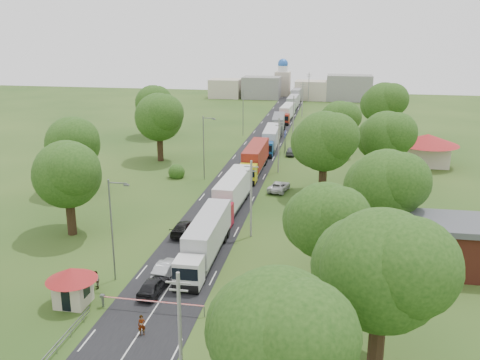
% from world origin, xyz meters
% --- Properties ---
extents(ground, '(260.00, 260.00, 0.00)m').
position_xyz_m(ground, '(0.00, 0.00, 0.00)').
color(ground, '#224316').
rests_on(ground, ground).
extents(road, '(8.00, 200.00, 0.04)m').
position_xyz_m(road, '(0.00, 20.00, 0.00)').
color(road, black).
rests_on(road, ground).
extents(boom_barrier, '(9.22, 0.35, 1.18)m').
position_xyz_m(boom_barrier, '(-1.36, -25.00, 0.89)').
color(boom_barrier, slate).
rests_on(boom_barrier, ground).
extents(guard_booth, '(4.40, 4.40, 3.45)m').
position_xyz_m(guard_booth, '(-7.20, -25.00, 2.16)').
color(guard_booth, beige).
rests_on(guard_booth, ground).
extents(info_sign, '(0.12, 3.10, 4.10)m').
position_xyz_m(info_sign, '(5.20, 35.00, 3.00)').
color(info_sign, slate).
rests_on(info_sign, ground).
extents(pole_0, '(1.60, 0.24, 9.00)m').
position_xyz_m(pole_0, '(5.50, -35.00, 4.68)').
color(pole_0, gray).
rests_on(pole_0, ground).
extents(pole_1, '(1.60, 0.24, 9.00)m').
position_xyz_m(pole_1, '(5.50, -7.00, 4.68)').
color(pole_1, gray).
rests_on(pole_1, ground).
extents(pole_2, '(1.60, 0.24, 9.00)m').
position_xyz_m(pole_2, '(5.50, 21.00, 4.68)').
color(pole_2, gray).
rests_on(pole_2, ground).
extents(pole_3, '(1.60, 0.24, 9.00)m').
position_xyz_m(pole_3, '(5.50, 49.00, 4.68)').
color(pole_3, gray).
rests_on(pole_3, ground).
extents(pole_4, '(1.60, 0.24, 9.00)m').
position_xyz_m(pole_4, '(5.50, 77.00, 4.68)').
color(pole_4, gray).
rests_on(pole_4, ground).
extents(pole_5, '(1.60, 0.24, 9.00)m').
position_xyz_m(pole_5, '(5.50, 105.00, 4.68)').
color(pole_5, gray).
rests_on(pole_5, ground).
extents(lamp_0, '(2.03, 0.22, 10.00)m').
position_xyz_m(lamp_0, '(-5.35, -20.00, 5.55)').
color(lamp_0, slate).
rests_on(lamp_0, ground).
extents(lamp_1, '(2.03, 0.22, 10.00)m').
position_xyz_m(lamp_1, '(-5.35, 15.00, 5.55)').
color(lamp_1, slate).
rests_on(lamp_1, ground).
extents(lamp_2, '(2.03, 0.22, 10.00)m').
position_xyz_m(lamp_2, '(-5.35, 50.00, 5.55)').
color(lamp_2, slate).
rests_on(lamp_2, ground).
extents(tree_0, '(8.80, 8.80, 11.07)m').
position_xyz_m(tree_0, '(11.99, -37.84, 7.22)').
color(tree_0, '#382616').
rests_on(tree_0, ground).
extents(tree_1, '(9.60, 9.60, 12.05)m').
position_xyz_m(tree_1, '(17.99, -29.83, 7.85)').
color(tree_1, '#382616').
rests_on(tree_1, ground).
extents(tree_2, '(8.00, 8.00, 10.10)m').
position_xyz_m(tree_2, '(13.99, -17.86, 6.60)').
color(tree_2, '#382616').
rests_on(tree_2, ground).
extents(tree_3, '(8.80, 8.80, 11.07)m').
position_xyz_m(tree_3, '(19.99, -7.84, 7.22)').
color(tree_3, '#382616').
rests_on(tree_3, ground).
extents(tree_4, '(9.60, 9.60, 12.05)m').
position_xyz_m(tree_4, '(12.99, 10.17, 7.85)').
color(tree_4, '#382616').
rests_on(tree_4, ground).
extents(tree_5, '(8.80, 8.80, 11.07)m').
position_xyz_m(tree_5, '(21.99, 18.16, 7.22)').
color(tree_5, '#382616').
rests_on(tree_5, ground).
extents(tree_6, '(8.00, 8.00, 10.10)m').
position_xyz_m(tree_6, '(14.99, 35.14, 6.60)').
color(tree_6, '#382616').
rests_on(tree_6, ground).
extents(tree_7, '(9.60, 9.60, 12.05)m').
position_xyz_m(tree_7, '(23.99, 50.17, 7.85)').
color(tree_7, '#382616').
rests_on(tree_7, ground).
extents(tree_10, '(8.80, 8.80, 11.07)m').
position_xyz_m(tree_10, '(-15.01, -9.84, 7.22)').
color(tree_10, '#382616').
rests_on(tree_10, ground).
extents(tree_11, '(8.80, 8.80, 11.07)m').
position_xyz_m(tree_11, '(-22.01, 5.16, 7.22)').
color(tree_11, '#382616').
rests_on(tree_11, ground).
extents(tree_12, '(9.60, 9.60, 12.05)m').
position_xyz_m(tree_12, '(-16.01, 25.17, 7.85)').
color(tree_12, '#382616').
rests_on(tree_12, ground).
extents(tree_13, '(8.80, 8.80, 11.07)m').
position_xyz_m(tree_13, '(-24.01, 45.16, 7.22)').
color(tree_13, '#382616').
rests_on(tree_13, ground).
extents(house_brick, '(8.60, 6.60, 5.20)m').
position_xyz_m(house_brick, '(26.00, -12.00, 2.65)').
color(house_brick, maroon).
rests_on(house_brick, ground).
extents(house_cream, '(10.08, 10.08, 5.80)m').
position_xyz_m(house_cream, '(30.00, 30.00, 3.64)').
color(house_cream, beige).
rests_on(house_cream, ground).
extents(distant_town, '(52.00, 8.00, 8.00)m').
position_xyz_m(distant_town, '(0.68, 110.00, 3.49)').
color(distant_town, gray).
rests_on(distant_town, ground).
extents(church, '(5.00, 5.00, 12.30)m').
position_xyz_m(church, '(-4.00, 118.00, 5.39)').
color(church, beige).
rests_on(church, ground).
extents(truck_0, '(2.81, 15.21, 4.21)m').
position_xyz_m(truck_0, '(1.88, -13.81, 2.24)').
color(truck_0, silver).
rests_on(truck_0, ground).
extents(truck_1, '(3.03, 15.52, 4.30)m').
position_xyz_m(truck_1, '(1.61, 1.57, 2.28)').
color(truck_1, '#A2122A').
rests_on(truck_1, ground).
extents(truck_2, '(2.70, 15.72, 4.36)m').
position_xyz_m(truck_2, '(1.70, 20.27, 2.31)').
color(truck_2, gold).
rests_on(truck_2, ground).
extents(truck_3, '(3.02, 14.81, 4.10)m').
position_xyz_m(truck_3, '(2.21, 37.11, 2.17)').
color(truck_3, '#174A8E').
rests_on(truck_3, ground).
extents(truck_4, '(3.19, 14.17, 3.91)m').
position_xyz_m(truck_4, '(1.83, 52.88, 2.07)').
color(truck_4, '#BCBCBC').
rests_on(truck_4, ground).
extents(truck_5, '(2.92, 14.00, 3.87)m').
position_xyz_m(truck_5, '(2.19, 69.57, 2.05)').
color(truck_5, maroon).
rests_on(truck_5, ground).
extents(truck_6, '(2.72, 14.05, 3.89)m').
position_xyz_m(truck_6, '(2.18, 86.43, 2.06)').
color(truck_6, '#215720').
rests_on(truck_6, ground).
extents(truck_7, '(3.15, 15.02, 4.15)m').
position_xyz_m(truck_7, '(2.03, 104.02, 2.20)').
color(truck_7, silver).
rests_on(truck_7, ground).
extents(truck_8, '(3.02, 13.67, 3.78)m').
position_xyz_m(truck_8, '(2.01, 120.03, 2.00)').
color(truck_8, brown).
rests_on(truck_8, ground).
extents(car_lane_front, '(2.05, 4.50, 1.50)m').
position_xyz_m(car_lane_front, '(-1.00, -21.93, 0.75)').
color(car_lane_front, black).
rests_on(car_lane_front, ground).
extents(car_lane_mid, '(1.90, 4.41, 1.41)m').
position_xyz_m(car_lane_mid, '(-1.00, -18.00, 0.71)').
color(car_lane_mid, '#AAADB2').
rests_on(car_lane_mid, ground).
extents(car_lane_rear, '(2.36, 5.22, 1.48)m').
position_xyz_m(car_lane_rear, '(-2.25, -7.67, 0.74)').
color(car_lane_rear, black).
rests_on(car_lane_rear, ground).
extents(car_verge_near, '(3.25, 5.47, 1.43)m').
position_xyz_m(car_verge_near, '(6.77, 10.82, 0.71)').
color(car_verge_near, silver).
rests_on(car_verge_near, ground).
extents(car_verge_far, '(1.85, 4.48, 1.52)m').
position_xyz_m(car_verge_far, '(6.55, 33.49, 0.76)').
color(car_verge_far, '#56595E').
rests_on(car_verge_far, ground).
extents(pedestrian_near, '(0.71, 0.58, 1.68)m').
position_xyz_m(pedestrian_near, '(0.34, -28.50, 0.84)').
color(pedestrian_near, gray).
rests_on(pedestrian_near, ground).
extents(pedestrian_booth, '(0.96, 1.04, 1.72)m').
position_xyz_m(pedestrian_booth, '(-6.50, -22.00, 0.86)').
color(pedestrian_booth, gray).
rests_on(pedestrian_booth, ground).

